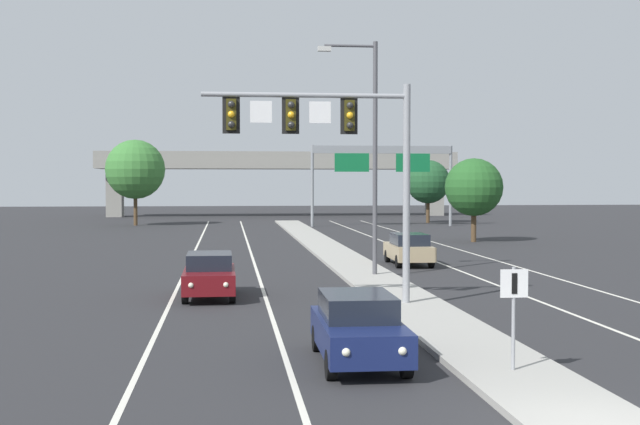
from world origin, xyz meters
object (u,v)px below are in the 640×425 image
Objects in this scene: highway_sign_gantry at (382,160)px; tree_far_left_b at (135,169)px; street_lamp_median at (370,143)px; median_sign_post at (514,303)px; tree_far_right_c at (474,187)px; car_oncoming_darkred at (209,275)px; overhead_signal_mast at (335,141)px; car_receding_tan at (409,249)px; tree_far_right_b at (428,182)px; car_oncoming_navy at (358,328)px.

tree_far_left_b reaches higher than highway_sign_gantry.
tree_far_left_b is (-14.75, 44.92, -0.50)m from street_lamp_median.
street_lamp_median is (0.07, 18.53, 4.21)m from median_sign_post.
tree_far_left_b is at bearing 108.18° from street_lamp_median.
median_sign_post is 0.38× the size of tree_far_right_c.
tree_far_right_c is at bearing -82.80° from highway_sign_gantry.
car_oncoming_darkred is (-6.76, -5.44, -4.97)m from street_lamp_median.
tree_far_right_c is (13.33, 28.92, -1.72)m from overhead_signal_mast.
tree_far_right_b reaches higher than car_receding_tan.
car_receding_tan is at bearing 47.84° from car_oncoming_darkred.
street_lamp_median is at bearing 73.00° from overhead_signal_mast.
tree_far_right_b is (17.05, 63.58, 3.30)m from car_oncoming_navy.
overhead_signal_mast is 9.52m from car_oncoming_navy.
tree_far_right_b reaches higher than median_sign_post.
tree_far_left_b is at bearing 113.88° from car_receding_tan.
car_oncoming_navy is 1.00× the size of car_oncoming_darkred.
highway_sign_gantry is at bearing -134.35° from tree_far_right_b.
overhead_signal_mast is at bearing 86.31° from car_oncoming_navy.
median_sign_post is at bearing -97.87° from highway_sign_gantry.
tree_far_right_c reaches higher than car_oncoming_navy.
tree_far_right_b is at bearing 75.11° from car_receding_tan.
car_receding_tan is at bearing 74.75° from car_oncoming_navy.
tree_far_right_b is at bearing 73.43° from street_lamp_median.
highway_sign_gantry is (8.21, 59.38, 4.58)m from median_sign_post.
highway_sign_gantry is at bearing 97.20° from tree_far_right_c.
highway_sign_gantry is 1.64× the size of tree_far_left_b.
tree_far_right_b is (13.98, 65.29, 2.54)m from median_sign_post.
median_sign_post reaches higher than car_oncoming_darkred.
car_oncoming_navy is (-0.53, -8.29, -4.66)m from overhead_signal_mast.
car_oncoming_navy is (-3.07, 1.71, -0.77)m from median_sign_post.
overhead_signal_mast reaches higher than tree_far_right_c.
highway_sign_gantry is 20.77m from tree_far_right_c.
tree_far_right_b is (16.52, 55.29, -1.36)m from overhead_signal_mast.
street_lamp_median is at bearing 79.42° from car_oncoming_navy.
highway_sign_gantry reaches higher than car_oncoming_navy.
car_oncoming_darkred is (-4.15, 3.09, -4.66)m from overhead_signal_mast.
tree_far_right_b is at bearing 73.36° from overhead_signal_mast.
overhead_signal_mast is at bearing -107.00° from street_lamp_median.
median_sign_post is (2.54, -10.00, -3.89)m from overhead_signal_mast.
tree_far_right_c is at bearing 65.25° from overhead_signal_mast.
car_oncoming_navy is at bearing -100.58° from street_lamp_median.
car_oncoming_navy is 59.01m from highway_sign_gantry.
car_oncoming_navy is 0.55× the size of tree_far_left_b.
tree_far_right_b reaches higher than car_oncoming_navy.
overhead_signal_mast reaches higher than car_oncoming_darkred.
tree_far_left_b reaches higher than tree_far_right_c.
median_sign_post is 3.60m from car_oncoming_navy.
car_oncoming_navy is at bearing -105.02° from tree_far_right_b.
tree_far_right_c is at bearing -96.89° from tree_far_right_b.
street_lamp_median is 2.23× the size of car_oncoming_navy.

